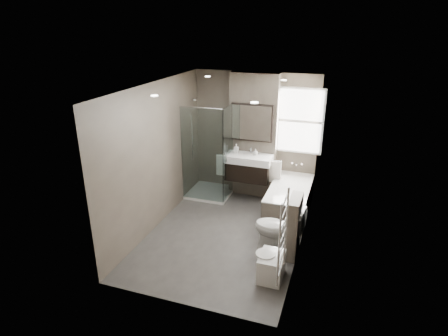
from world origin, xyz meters
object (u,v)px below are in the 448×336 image
at_px(bathtub, 289,199).
at_px(toilet, 279,229).
at_px(vanity, 248,167).
at_px(bidet, 271,266).

distance_m(bathtub, toilet, 1.34).
bearing_deg(bathtub, vanity, 160.63).
bearing_deg(bidet, toilet, 93.46).
relative_size(bathtub, toilet, 1.98).
distance_m(vanity, toilet, 1.95).
bearing_deg(vanity, toilet, -59.68).
height_order(bathtub, bidet, bathtub).
bearing_deg(toilet, bathtub, -172.96).
bearing_deg(toilet, bidet, 8.58).
height_order(vanity, toilet, vanity).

